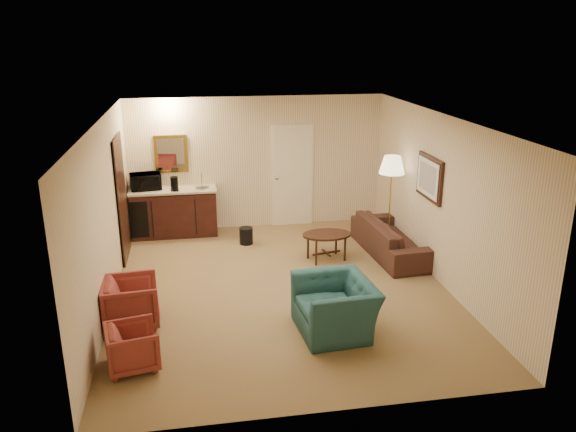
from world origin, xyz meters
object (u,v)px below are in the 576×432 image
(wetbar_cabinet, at_px, (174,212))
(floor_lamp, at_px, (390,202))
(sofa, at_px, (392,232))
(rose_chair_far, at_px, (133,345))
(coffee_maker, at_px, (174,184))
(rose_chair_near, at_px, (131,300))
(waste_bin, at_px, (246,236))
(microwave, at_px, (145,180))
(teal_armchair, at_px, (335,298))
(coffee_table, at_px, (326,247))

(wetbar_cabinet, height_order, floor_lamp, floor_lamp)
(sofa, xyz_separation_m, rose_chair_far, (-4.19, -2.88, -0.11))
(coffee_maker, bearing_deg, rose_chair_near, -114.58)
(waste_bin, bearing_deg, rose_chair_far, -114.01)
(wetbar_cabinet, relative_size, coffee_maker, 6.10)
(microwave, relative_size, coffee_maker, 2.07)
(rose_chair_near, bearing_deg, wetbar_cabinet, -13.57)
(sofa, relative_size, teal_armchair, 1.91)
(coffee_table, distance_m, waste_bin, 1.64)
(rose_chair_far, relative_size, waste_bin, 1.88)
(sofa, height_order, rose_chair_near, sofa)
(teal_armchair, bearing_deg, waste_bin, -171.01)
(wetbar_cabinet, bearing_deg, sofa, -23.49)
(rose_chair_far, distance_m, floor_lamp, 5.35)
(rose_chair_near, xyz_separation_m, floor_lamp, (4.35, 2.18, 0.49))
(wetbar_cabinet, xyz_separation_m, rose_chair_far, (-0.39, -4.54, -0.16))
(floor_lamp, relative_size, coffee_maker, 6.36)
(wetbar_cabinet, bearing_deg, microwave, 172.18)
(wetbar_cabinet, xyz_separation_m, floor_lamp, (3.85, -1.32, 0.40))
(wetbar_cabinet, bearing_deg, coffee_table, -33.48)
(wetbar_cabinet, bearing_deg, teal_armchair, -62.33)
(floor_lamp, xyz_separation_m, waste_bin, (-2.54, 0.60, -0.70))
(wetbar_cabinet, xyz_separation_m, sofa, (3.80, -1.65, -0.06))
(rose_chair_near, bearing_deg, waste_bin, -38.49)
(rose_chair_near, height_order, coffee_maker, coffee_maker)
(waste_bin, distance_m, microwave, 2.19)
(sofa, xyz_separation_m, coffee_table, (-1.20, -0.07, -0.16))
(rose_chair_near, distance_m, microwave, 3.64)
(teal_armchair, distance_m, coffee_table, 2.43)
(wetbar_cabinet, bearing_deg, rose_chair_far, -94.94)
(rose_chair_far, height_order, microwave, microwave)
(coffee_table, bearing_deg, microwave, 150.02)
(coffee_maker, bearing_deg, sofa, -37.66)
(rose_chair_far, xyz_separation_m, coffee_table, (2.99, 2.82, -0.05))
(sofa, bearing_deg, waste_bin, 65.74)
(coffee_table, bearing_deg, coffee_maker, 148.01)
(sofa, height_order, waste_bin, sofa)
(coffee_maker, bearing_deg, waste_bin, -40.83)
(teal_armchair, xyz_separation_m, coffee_maker, (-2.11, 3.98, 0.59))
(coffee_table, height_order, floor_lamp, floor_lamp)
(rose_chair_near, xyz_separation_m, rose_chair_far, (0.11, -1.04, -0.07))
(sofa, xyz_separation_m, microwave, (-4.30, 1.72, 0.71))
(waste_bin, height_order, coffee_maker, coffee_maker)
(wetbar_cabinet, bearing_deg, floor_lamp, -18.92)
(wetbar_cabinet, bearing_deg, rose_chair_near, -98.14)
(rose_chair_far, xyz_separation_m, microwave, (-0.11, 4.60, 0.81))
(floor_lamp, distance_m, coffee_maker, 4.00)
(rose_chair_near, height_order, floor_lamp, floor_lamp)
(coffee_table, xyz_separation_m, microwave, (-3.10, 1.79, 0.87))
(wetbar_cabinet, xyz_separation_m, teal_armchair, (2.15, -4.10, 0.01))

